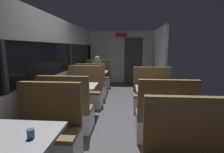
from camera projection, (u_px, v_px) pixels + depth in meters
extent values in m
cube|color=#423F44|center=(115.00, 120.00, 3.80)|extent=(3.30, 9.20, 0.02)
cube|color=#B2B2B7|center=(51.00, 98.00, 3.83)|extent=(0.08, 8.40, 0.95)
cube|color=#B2B2B7|center=(46.00, 28.00, 3.57)|extent=(0.08, 8.40, 0.60)
cube|color=black|center=(48.00, 60.00, 3.69)|extent=(0.03, 8.40, 0.75)
cube|color=#2D2D30|center=(3.00, 68.00, 2.31)|extent=(0.06, 0.08, 0.75)
cube|color=#2D2D30|center=(70.00, 57.00, 5.06)|extent=(0.06, 0.08, 0.75)
cube|color=#2D2D30|center=(90.00, 53.00, 7.81)|extent=(0.06, 0.08, 0.75)
cube|color=#B2B2B7|center=(121.00, 57.00, 7.72)|extent=(2.90, 0.08, 2.30)
cube|color=#333338|center=(133.00, 61.00, 7.66)|extent=(0.80, 0.04, 2.00)
cube|color=red|center=(121.00, 35.00, 7.50)|extent=(0.50, 0.03, 0.16)
cube|color=#B2B2B7|center=(159.00, 59.00, 6.43)|extent=(0.08, 2.40, 2.30)
cube|color=#99999E|center=(12.00, 137.00, 1.69)|extent=(0.90, 0.70, 0.04)
cube|color=silver|center=(46.00, 147.00, 2.43)|extent=(0.95, 0.50, 0.39)
cube|color=brown|center=(45.00, 132.00, 2.39)|extent=(0.95, 0.50, 0.06)
cube|color=brown|center=(50.00, 103.00, 2.54)|extent=(0.95, 0.08, 0.65)
cylinder|color=#9E9EA3|center=(77.00, 101.00, 3.98)|extent=(0.10, 0.10, 0.70)
cube|color=#99999E|center=(77.00, 86.00, 3.92)|extent=(0.90, 0.70, 0.04)
cube|color=silver|center=(68.00, 120.00, 3.36)|extent=(0.95, 0.50, 0.39)
cube|color=brown|center=(68.00, 109.00, 3.32)|extent=(0.95, 0.50, 0.06)
cube|color=brown|center=(63.00, 94.00, 3.05)|extent=(0.95, 0.08, 0.65)
cube|color=silver|center=(84.00, 99.00, 4.65)|extent=(0.95, 0.50, 0.39)
cube|color=brown|center=(84.00, 91.00, 4.62)|extent=(0.95, 0.50, 0.06)
cube|color=brown|center=(86.00, 77.00, 4.76)|extent=(0.95, 0.08, 0.65)
cylinder|color=#9E9EA3|center=(95.00, 82.00, 6.20)|extent=(0.10, 0.10, 0.70)
cube|color=#99999E|center=(95.00, 72.00, 6.14)|extent=(0.90, 0.70, 0.04)
cube|color=silver|center=(91.00, 91.00, 5.58)|extent=(0.95, 0.50, 0.39)
cube|color=brown|center=(91.00, 84.00, 5.54)|extent=(0.95, 0.50, 0.06)
cube|color=brown|center=(90.00, 74.00, 5.28)|extent=(0.95, 0.08, 0.65)
cube|color=silver|center=(98.00, 82.00, 6.88)|extent=(0.95, 0.50, 0.39)
cube|color=brown|center=(98.00, 77.00, 6.84)|extent=(0.95, 0.50, 0.06)
cube|color=brown|center=(99.00, 68.00, 6.99)|extent=(0.95, 0.08, 0.65)
cube|color=brown|center=(189.00, 126.00, 1.80)|extent=(0.95, 0.08, 0.65)
cylinder|color=#9E9EA3|center=(157.00, 107.00, 3.64)|extent=(0.10, 0.10, 0.70)
cube|color=#99999E|center=(158.00, 90.00, 3.57)|extent=(0.90, 0.70, 0.04)
cube|color=silver|center=(163.00, 128.00, 3.02)|extent=(0.95, 0.50, 0.39)
cube|color=brown|center=(164.00, 116.00, 2.98)|extent=(0.95, 0.50, 0.06)
cube|color=brown|center=(168.00, 100.00, 2.71)|extent=(0.95, 0.08, 0.65)
cube|color=silver|center=(152.00, 103.00, 4.31)|extent=(0.95, 0.50, 0.39)
cube|color=brown|center=(152.00, 95.00, 4.27)|extent=(0.95, 0.50, 0.06)
cube|color=brown|center=(152.00, 79.00, 4.42)|extent=(0.95, 0.08, 0.65)
cube|color=#26262D|center=(98.00, 82.00, 6.87)|extent=(0.30, 0.36, 0.45)
cube|color=#59724C|center=(98.00, 69.00, 6.73)|extent=(0.34, 0.22, 0.60)
sphere|color=beige|center=(97.00, 59.00, 6.65)|extent=(0.20, 0.20, 0.20)
cylinder|color=#59724C|center=(92.00, 69.00, 6.57)|extent=(0.07, 0.28, 0.07)
cylinder|color=#59724C|center=(102.00, 69.00, 6.54)|extent=(0.07, 0.28, 0.07)
cylinder|color=#26598C|center=(31.00, 134.00, 1.63)|extent=(0.07, 0.07, 0.09)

